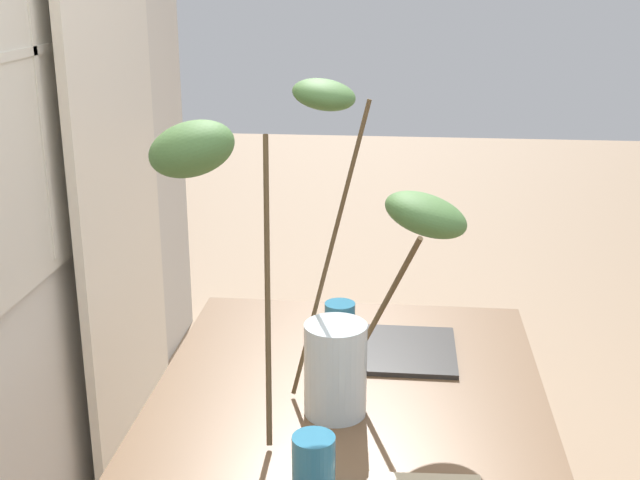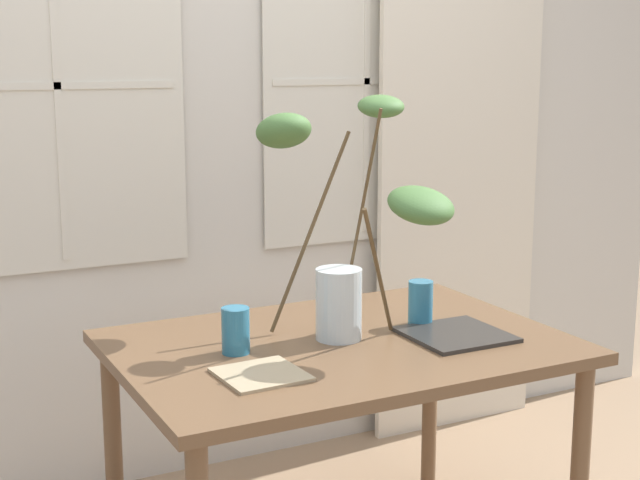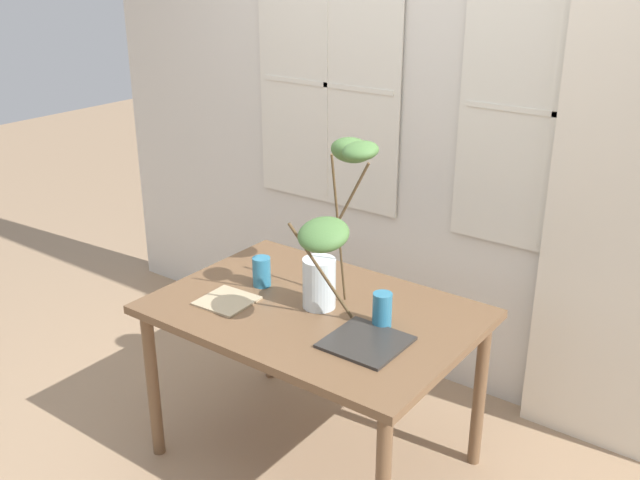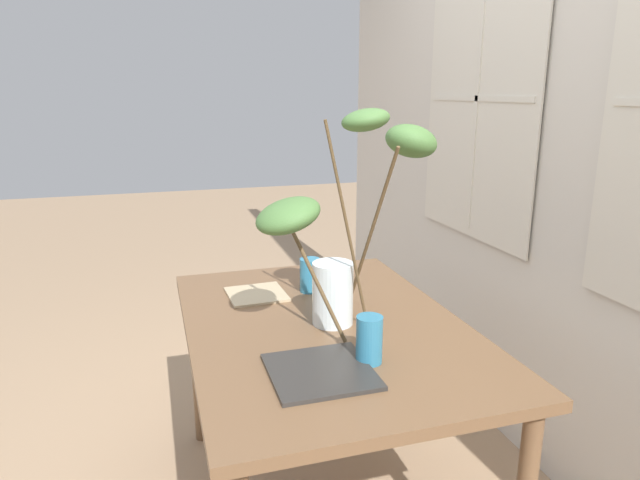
# 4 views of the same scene
# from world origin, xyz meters

# --- Properties ---
(curtain_sheer_side) EXTENTS (0.75, 0.03, 2.29)m
(curtain_sheer_side) POSITION_xyz_m (0.99, 0.82, 1.15)
(curtain_sheer_side) COLOR silver
(curtain_sheer_side) RESTS_ON ground
(dining_table) EXTENTS (1.27, 0.89, 0.73)m
(dining_table) POSITION_xyz_m (0.00, 0.00, 0.65)
(dining_table) COLOR brown
(dining_table) RESTS_ON ground
(vase_with_branches) EXTENTS (0.45, 0.70, 0.71)m
(vase_with_branches) POSITION_xyz_m (0.05, 0.05, 1.08)
(vase_with_branches) COLOR silver
(vase_with_branches) RESTS_ON dining_table
(drinking_glass_blue_left) EXTENTS (0.08, 0.08, 0.13)m
(drinking_glass_blue_left) POSITION_xyz_m (-0.31, 0.04, 0.79)
(drinking_glass_blue_left) COLOR teal
(drinking_glass_blue_left) RESTS_ON dining_table
(drinking_glass_blue_right) EXTENTS (0.08, 0.08, 0.14)m
(drinking_glass_blue_right) POSITION_xyz_m (0.29, 0.04, 0.80)
(drinking_glass_blue_right) COLOR teal
(drinking_glass_blue_right) RESTS_ON dining_table
(plate_square_right) EXTENTS (0.28, 0.28, 0.01)m
(plate_square_right) POSITION_xyz_m (0.32, -0.11, 0.74)
(plate_square_right) COLOR #2D2B28
(plate_square_right) RESTS_ON dining_table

